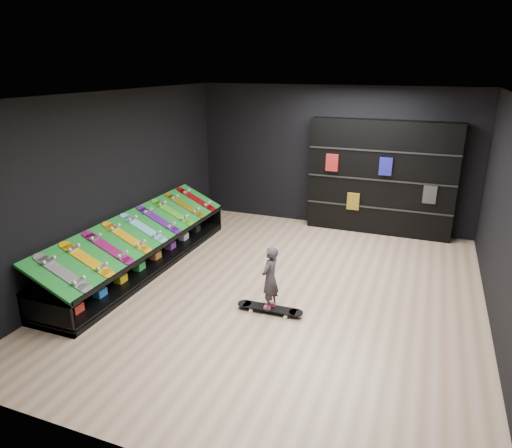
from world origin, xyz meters
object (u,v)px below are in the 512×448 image
(display_rack, at_px, (143,254))
(back_shelving, at_px, (381,178))
(floor_skateboard, at_px, (270,310))
(child, at_px, (270,290))

(display_rack, height_order, back_shelving, back_shelving)
(floor_skateboard, bearing_deg, display_rack, 163.40)
(back_shelving, bearing_deg, child, -104.01)
(display_rack, bearing_deg, back_shelving, 42.63)
(child, bearing_deg, back_shelving, 175.48)
(back_shelving, bearing_deg, display_rack, -137.37)
(display_rack, distance_m, back_shelving, 4.99)
(back_shelving, height_order, floor_skateboard, back_shelving)
(display_rack, xyz_separation_m, floor_skateboard, (2.61, -0.69, -0.20))
(display_rack, height_order, child, child)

